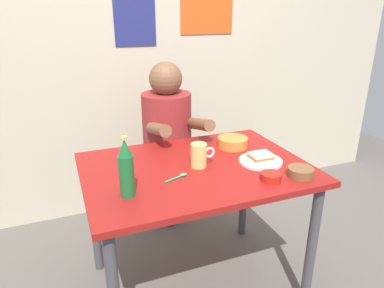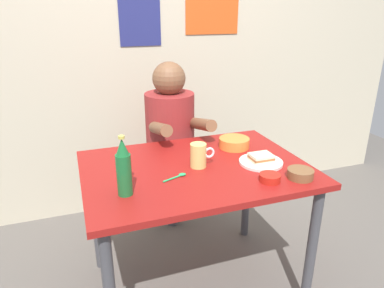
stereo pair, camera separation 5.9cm
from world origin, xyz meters
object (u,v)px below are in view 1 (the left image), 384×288
object	(u,v)px
person_seated	(167,125)
sandwich	(261,157)
plate_orange	(260,161)
soup_bowl_orange	(233,142)
beer_mug	(199,155)
dining_table	(196,183)
beer_bottle	(126,170)
stool	(168,181)

from	to	relation	value
person_seated	sandwich	distance (m)	0.75
plate_orange	soup_bowl_orange	size ratio (longest dim) A/B	1.29
beer_mug	sandwich	bearing A→B (deg)	-12.74
plate_orange	soup_bowl_orange	xyz separation A→B (m)	(-0.03, 0.25, 0.02)
soup_bowl_orange	beer_mug	bearing A→B (deg)	-147.61
dining_table	plate_orange	distance (m)	0.35
dining_table	beer_bottle	world-z (taller)	beer_bottle
stool	dining_table	bearing A→B (deg)	-94.66
sandwich	beer_bottle	world-z (taller)	beer_bottle
stool	beer_mug	xyz separation A→B (m)	(-0.04, -0.64, 0.45)
stool	beer_bottle	distance (m)	1.04
plate_orange	dining_table	bearing A→B (deg)	166.33
dining_table	stool	size ratio (longest dim) A/B	2.44
sandwich	soup_bowl_orange	bearing A→B (deg)	97.04
beer_mug	beer_bottle	world-z (taller)	beer_bottle
stool	plate_orange	bearing A→B (deg)	-68.96
dining_table	plate_orange	bearing A→B (deg)	-13.67
beer_mug	soup_bowl_orange	bearing A→B (deg)	32.39
soup_bowl_orange	stool	bearing A→B (deg)	117.67
sandwich	beer_mug	size ratio (longest dim) A/B	0.87
beer_bottle	soup_bowl_orange	world-z (taller)	beer_bottle
dining_table	beer_bottle	distance (m)	0.46
stool	plate_orange	xyz separation A→B (m)	(0.27, -0.71, 0.40)
plate_orange	sandwich	xyz separation A→B (m)	(0.00, 0.00, 0.02)
beer_mug	beer_bottle	xyz separation A→B (m)	(-0.39, -0.16, 0.06)
stool	beer_mug	distance (m)	0.78
beer_mug	plate_orange	bearing A→B (deg)	-12.74
sandwich	person_seated	bearing A→B (deg)	111.35
person_seated	beer_bottle	size ratio (longest dim) A/B	2.75
person_seated	sandwich	xyz separation A→B (m)	(0.27, -0.70, 0.01)
stool	beer_mug	world-z (taller)	beer_mug
dining_table	beer_mug	distance (m)	0.15
stool	beer_bottle	bearing A→B (deg)	-118.08
person_seated	sandwich	world-z (taller)	person_seated
person_seated	soup_bowl_orange	size ratio (longest dim) A/B	4.23
sandwich	plate_orange	bearing A→B (deg)	0.00
dining_table	beer_bottle	bearing A→B (deg)	-155.79
stool	sandwich	world-z (taller)	sandwich
person_seated	plate_orange	xyz separation A→B (m)	(0.27, -0.70, -0.02)
beer_bottle	beer_mug	bearing A→B (deg)	22.30
plate_orange	stool	bearing A→B (deg)	111.04
dining_table	plate_orange	xyz separation A→B (m)	(0.32, -0.08, 0.10)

